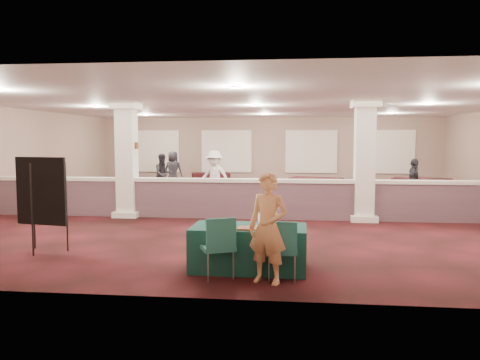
# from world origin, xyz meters

# --- Properties ---
(ground) EXTENTS (16.00, 16.00, 0.00)m
(ground) POSITION_xyz_m (0.00, 0.00, 0.00)
(ground) COLOR #411015
(ground) RESTS_ON ground
(wall_back) EXTENTS (16.00, 0.04, 3.20)m
(wall_back) POSITION_xyz_m (0.00, 8.00, 1.60)
(wall_back) COLOR gray
(wall_back) RESTS_ON ground
(wall_front) EXTENTS (16.00, 0.04, 3.20)m
(wall_front) POSITION_xyz_m (0.00, -8.00, 1.60)
(wall_front) COLOR gray
(wall_front) RESTS_ON ground
(wall_left) EXTENTS (0.04, 16.00, 3.20)m
(wall_left) POSITION_xyz_m (-8.00, 0.00, 1.60)
(wall_left) COLOR gray
(wall_left) RESTS_ON ground
(ceiling) EXTENTS (16.00, 16.00, 0.02)m
(ceiling) POSITION_xyz_m (0.00, 0.00, 3.20)
(ceiling) COLOR silver
(ceiling) RESTS_ON wall_back
(partition_wall) EXTENTS (15.60, 0.28, 1.10)m
(partition_wall) POSITION_xyz_m (0.00, -1.50, 0.57)
(partition_wall) COLOR #593C46
(partition_wall) RESTS_ON ground
(column_left) EXTENTS (0.72, 0.72, 3.20)m
(column_left) POSITION_xyz_m (-3.50, -1.50, 1.64)
(column_left) COLOR white
(column_left) RESTS_ON ground
(column_right) EXTENTS (0.72, 0.72, 3.20)m
(column_right) POSITION_xyz_m (3.00, -1.50, 1.64)
(column_right) COLOR white
(column_right) RESTS_ON ground
(sconce_left) EXTENTS (0.12, 0.12, 0.18)m
(sconce_left) POSITION_xyz_m (-3.78, -1.50, 2.00)
(sconce_left) COLOR brown
(sconce_left) RESTS_ON column_left
(sconce_right) EXTENTS (0.12, 0.12, 0.18)m
(sconce_right) POSITION_xyz_m (-3.22, -1.50, 2.00)
(sconce_right) COLOR brown
(sconce_right) RESTS_ON column_left
(near_table) EXTENTS (1.92, 0.99, 0.73)m
(near_table) POSITION_xyz_m (0.38, -6.50, 0.37)
(near_table) COLOR #0F3931
(near_table) RESTS_ON ground
(conf_chair_main) EXTENTS (0.47, 0.48, 0.94)m
(conf_chair_main) POSITION_xyz_m (0.95, -7.09, 0.56)
(conf_chair_main) COLOR #1E594D
(conf_chair_main) RESTS_ON ground
(conf_chair_side) EXTENTS (0.65, 0.65, 0.98)m
(conf_chair_side) POSITION_xyz_m (-0.03, -7.08, 0.58)
(conf_chair_side) COLOR #1E594D
(conf_chair_side) RESTS_ON ground
(easel_board) EXTENTS (1.08, 0.60, 1.84)m
(easel_board) POSITION_xyz_m (-3.66, -5.76, 1.17)
(easel_board) COLOR black
(easel_board) RESTS_ON ground
(woman) EXTENTS (0.71, 0.59, 1.69)m
(woman) POSITION_xyz_m (0.73, -7.20, 0.84)
(woman) COLOR tan
(woman) RESTS_ON ground
(far_table_front_left) EXTENTS (1.82, 1.21, 0.68)m
(far_table_front_left) POSITION_xyz_m (-6.50, 3.00, 0.34)
(far_table_front_left) COLOR black
(far_table_front_left) RESTS_ON ground
(far_table_front_center) EXTENTS (1.80, 1.06, 0.69)m
(far_table_front_center) POSITION_xyz_m (1.35, 0.42, 0.35)
(far_table_front_center) COLOR black
(far_table_front_center) RESTS_ON ground
(far_table_front_right) EXTENTS (2.17, 1.63, 0.79)m
(far_table_front_right) POSITION_xyz_m (5.70, 3.00, 0.40)
(far_table_front_right) COLOR black
(far_table_front_right) RESTS_ON ground
(far_table_back_left) EXTENTS (1.82, 1.27, 0.67)m
(far_table_back_left) POSITION_xyz_m (-2.50, 6.50, 0.34)
(far_table_back_left) COLOR black
(far_table_back_left) RESTS_ON ground
(far_table_back_center) EXTENTS (2.06, 1.46, 0.75)m
(far_table_back_center) POSITION_xyz_m (2.00, 3.30, 0.38)
(far_table_back_center) COLOR black
(far_table_back_center) RESTS_ON ground
(far_table_back_right) EXTENTS (1.78, 1.27, 0.65)m
(far_table_back_right) POSITION_xyz_m (2.50, 3.46, 0.33)
(far_table_back_right) COLOR black
(far_table_back_right) RESTS_ON ground
(attendee_a) EXTENTS (0.87, 0.79, 1.59)m
(attendee_a) POSITION_xyz_m (-4.00, 4.00, 0.79)
(attendee_a) COLOR black
(attendee_a) RESTS_ON ground
(attendee_b) EXTENTS (1.23, 0.78, 1.78)m
(attendee_b) POSITION_xyz_m (-1.57, 1.75, 0.89)
(attendee_b) COLOR silver
(attendee_b) RESTS_ON ground
(attendee_c) EXTENTS (0.77, 1.01, 1.55)m
(attendee_c) POSITION_xyz_m (5.04, 1.50, 0.78)
(attendee_c) COLOR black
(attendee_c) RESTS_ON ground
(attendee_d) EXTENTS (0.87, 0.54, 1.66)m
(attendee_d) POSITION_xyz_m (-4.00, 5.57, 0.83)
(attendee_d) COLOR black
(attendee_d) RESTS_ON ground
(laptop_base) EXTENTS (0.34, 0.24, 0.02)m
(laptop_base) POSITION_xyz_m (0.68, -6.56, 0.74)
(laptop_base) COLOR silver
(laptop_base) RESTS_ON near_table
(laptop_screen) EXTENTS (0.33, 0.02, 0.22)m
(laptop_screen) POSITION_xyz_m (0.68, -6.44, 0.86)
(laptop_screen) COLOR silver
(laptop_screen) RESTS_ON near_table
(screen_glow) EXTENTS (0.30, 0.01, 0.19)m
(screen_glow) POSITION_xyz_m (0.68, -6.45, 0.84)
(screen_glow) COLOR silver
(screen_glow) RESTS_ON near_table
(knitting) EXTENTS (0.41, 0.31, 0.03)m
(knitting) POSITION_xyz_m (0.43, -6.75, 0.75)
(knitting) COLOR #B1521C
(knitting) RESTS_ON near_table
(yarn_cream) EXTENTS (0.11, 0.11, 0.11)m
(yarn_cream) POSITION_xyz_m (-0.17, -6.59, 0.79)
(yarn_cream) COLOR beige
(yarn_cream) RESTS_ON near_table
(yarn_red) EXTENTS (0.10, 0.10, 0.10)m
(yarn_red) POSITION_xyz_m (-0.32, -6.43, 0.78)
(yarn_red) COLOR maroon
(yarn_red) RESTS_ON near_table
(yarn_grey) EXTENTS (0.10, 0.10, 0.10)m
(yarn_grey) POSITION_xyz_m (-0.06, -6.37, 0.78)
(yarn_grey) COLOR #4C4D51
(yarn_grey) RESTS_ON near_table
(scissors) EXTENTS (0.12, 0.03, 0.01)m
(scissors) POSITION_xyz_m (1.03, -6.80, 0.74)
(scissors) COLOR red
(scissors) RESTS_ON near_table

